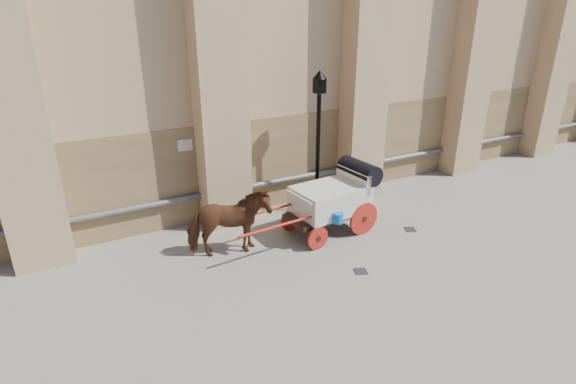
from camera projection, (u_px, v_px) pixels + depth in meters
ground at (316, 268)px, 11.41m from camera, size 90.00×90.00×0.00m
horse at (229, 224)px, 11.71m from camera, size 2.31×1.39×1.82m
carriage at (335, 196)px, 12.97m from camera, size 4.65×1.73×2.00m
street_lamp at (318, 140)px, 13.71m from camera, size 0.42×0.42×4.48m
drain_grate_near at (361, 271)px, 11.25m from camera, size 0.41×0.41×0.01m
drain_grate_far at (410, 229)px, 13.39m from camera, size 0.42×0.42×0.01m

